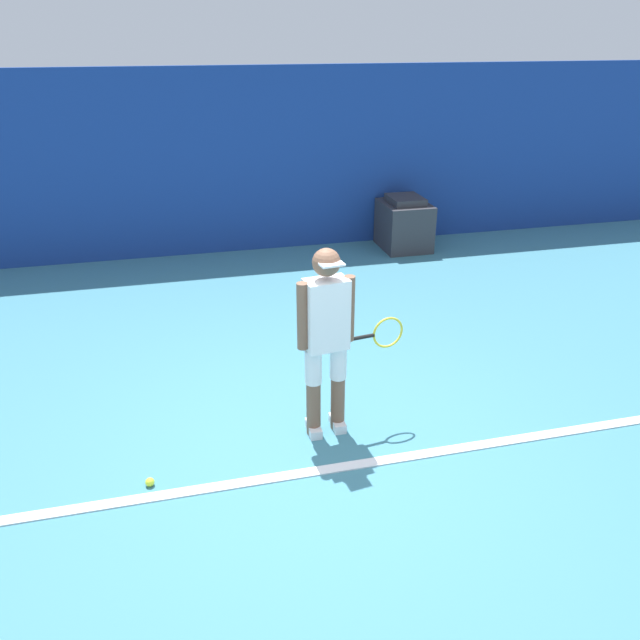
% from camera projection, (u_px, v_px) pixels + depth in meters
% --- Properties ---
extents(ground_plane, '(24.00, 24.00, 0.00)m').
position_uv_depth(ground_plane, '(315.00, 453.00, 5.05)').
color(ground_plane, teal).
extents(back_wall, '(24.00, 0.10, 2.68)m').
position_uv_depth(back_wall, '(230.00, 163.00, 9.16)').
color(back_wall, navy).
rests_on(back_wall, ground_plane).
extents(court_baseline, '(21.60, 0.10, 0.01)m').
position_uv_depth(court_baseline, '(322.00, 470.00, 4.84)').
color(court_baseline, white).
rests_on(court_baseline, ground_plane).
extents(tennis_player, '(0.93, 0.31, 1.63)m').
position_uv_depth(tennis_player, '(327.00, 335.00, 4.97)').
color(tennis_player, brown).
rests_on(tennis_player, ground_plane).
extents(tennis_ball, '(0.07, 0.07, 0.07)m').
position_uv_depth(tennis_ball, '(150.00, 482.00, 4.68)').
color(tennis_ball, '#D1E533').
rests_on(tennis_ball, ground_plane).
extents(covered_chair, '(0.70, 0.84, 0.82)m').
position_uv_depth(covered_chair, '(404.00, 224.00, 9.67)').
color(covered_chair, '#333338').
rests_on(covered_chair, ground_plane).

